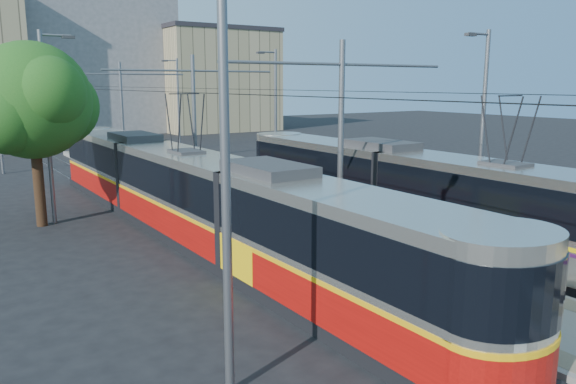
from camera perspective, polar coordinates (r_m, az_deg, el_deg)
ground at (r=15.11m, az=25.03°, el=-13.02°), size 160.00×160.00×0.00m
platform at (r=27.40m, az=-6.66°, el=-1.16°), size 4.00×50.00×0.30m
tactile_strip_left at (r=26.76m, az=-9.44°, el=-1.19°), size 0.70×50.00×0.01m
tactile_strip_right at (r=28.04m, az=-4.03°, el=-0.51°), size 0.70×50.00×0.01m
rails at (r=27.43m, az=-6.66°, el=-1.43°), size 8.71×70.00×0.03m
tram_left at (r=21.86m, az=-10.15°, el=-0.19°), size 2.43×29.66×5.50m
tram_right at (r=19.56m, az=20.92°, el=-1.63°), size 2.43×28.93×5.50m
catenary at (r=24.32m, az=-3.82°, el=7.77°), size 9.20×70.00×7.00m
street_lamps at (r=30.46m, az=-10.29°, el=7.62°), size 15.18×38.22×8.00m
shelter at (r=25.22m, az=-3.70°, el=0.78°), size 0.62×0.98×2.14m
tree at (r=25.35m, az=-23.97°, el=8.32°), size 5.20×4.81×7.56m
building_centre at (r=73.22m, az=-19.76°, el=12.27°), size 18.36×14.28×16.58m
building_right at (r=72.41m, az=-7.45°, el=11.25°), size 14.28×10.20×12.60m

